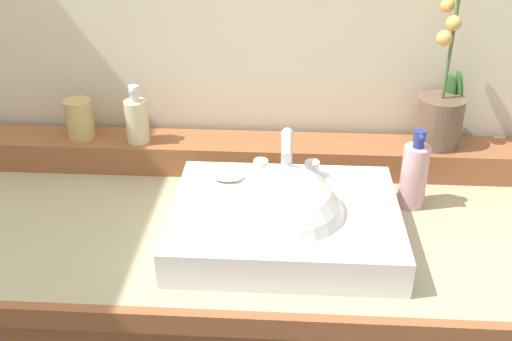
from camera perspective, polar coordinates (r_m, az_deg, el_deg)
name	(u,v)px	position (r m, az deg, el deg)	size (l,w,h in m)	color
wall_back	(250,6)	(1.51, -0.57, 15.62)	(3.30, 0.20, 2.46)	beige
back_ledge	(246,154)	(1.45, -1.00, 1.59)	(1.43, 0.12, 0.07)	brown
sink_basin	(285,224)	(1.19, 2.78, -5.18)	(0.45, 0.35, 0.27)	white
soap_bar	(228,175)	(1.26, -2.76, -0.44)	(0.07, 0.04, 0.02)	silver
potted_plant	(441,109)	(1.45, 17.40, 5.68)	(0.11, 0.11, 0.40)	brown
soap_dispenser	(137,120)	(1.43, -11.45, 4.83)	(0.05, 0.06, 0.14)	beige
tumbler_cup	(80,119)	(1.49, -16.67, 4.78)	(0.06, 0.06, 0.10)	tan
lotion_bottle	(414,175)	(1.32, 15.02, -0.39)	(0.06, 0.06, 0.18)	#D09B9E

